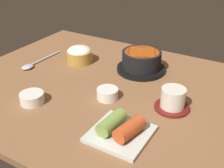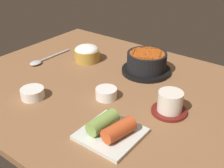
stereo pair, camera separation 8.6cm
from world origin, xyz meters
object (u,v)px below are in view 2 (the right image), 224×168
(tea_cup_with_saucer, at_px, (170,103))
(kimchi_plate, at_px, (111,130))
(rice_bowl, at_px, (87,53))
(banchan_cup_center, at_px, (106,93))
(side_bowl_near, at_px, (33,93))
(spoon, at_px, (42,60))
(stone_pot, at_px, (147,63))

(tea_cup_with_saucer, bearing_deg, kimchi_plate, -111.03)
(rice_bowl, relative_size, banchan_cup_center, 1.50)
(side_bowl_near, distance_m, spoon, 0.26)
(rice_bowl, bearing_deg, tea_cup_with_saucer, -17.03)
(stone_pot, xyz_separation_m, rice_bowl, (-0.23, -0.05, -0.00))
(kimchi_plate, bearing_deg, stone_pot, 107.57)
(side_bowl_near, height_order, spoon, side_bowl_near)
(stone_pot, xyz_separation_m, side_bowl_near, (-0.18, -0.35, -0.02))
(kimchi_plate, distance_m, spoon, 0.51)
(rice_bowl, distance_m, tea_cup_with_saucer, 0.43)
(tea_cup_with_saucer, height_order, kimchi_plate, tea_cup_with_saucer)
(rice_bowl, height_order, kimchi_plate, rice_bowl)
(tea_cup_with_saucer, height_order, banchan_cup_center, tea_cup_with_saucer)
(rice_bowl, bearing_deg, side_bowl_near, -80.55)
(side_bowl_near, xyz_separation_m, spoon, (-0.18, 0.19, -0.01))
(stone_pot, bearing_deg, rice_bowl, -168.07)
(tea_cup_with_saucer, relative_size, kimchi_plate, 0.70)
(rice_bowl, xyz_separation_m, side_bowl_near, (0.05, -0.30, -0.01))
(spoon, bearing_deg, banchan_cup_center, -9.07)
(rice_bowl, height_order, spoon, rice_bowl)
(banchan_cup_center, height_order, side_bowl_near, banchan_cup_center)
(banchan_cup_center, distance_m, side_bowl_near, 0.22)
(side_bowl_near, bearing_deg, banchan_cup_center, 36.61)
(kimchi_plate, bearing_deg, spoon, 158.29)
(tea_cup_with_saucer, relative_size, spoon, 0.50)
(spoon, bearing_deg, kimchi_plate, -21.71)
(stone_pot, height_order, rice_bowl, stone_pot)
(kimchi_plate, relative_size, side_bowl_near, 2.00)
(tea_cup_with_saucer, xyz_separation_m, side_bowl_near, (-0.36, -0.18, -0.01))
(rice_bowl, distance_m, kimchi_plate, 0.46)
(banchan_cup_center, bearing_deg, side_bowl_near, -143.39)
(kimchi_plate, bearing_deg, side_bowl_near, 179.90)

